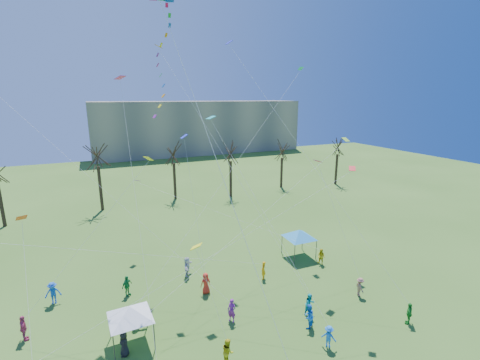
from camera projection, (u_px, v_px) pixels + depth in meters
name	position (u px, v px, depth m)	size (l,w,h in m)	color
distant_building	(199.00, 127.00, 99.11)	(60.00, 14.00, 15.00)	gray
bare_tree_row	(141.00, 161.00, 49.44)	(69.51, 8.18, 10.82)	black
big_box_kite	(167.00, 63.00, 18.87)	(3.01, 5.27, 21.84)	#EE103E
canopy_tent_white	(130.00, 312.00, 22.07)	(3.84, 3.84, 2.88)	#3F3F44
canopy_tent_blue	(299.00, 234.00, 34.49)	(3.94, 3.94, 2.96)	#3F3F44
festival_crowd	(199.00, 309.00, 24.96)	(26.77, 14.61, 1.86)	red
small_kites_aloft	(196.00, 144.00, 26.74)	(30.96, 19.40, 31.24)	red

